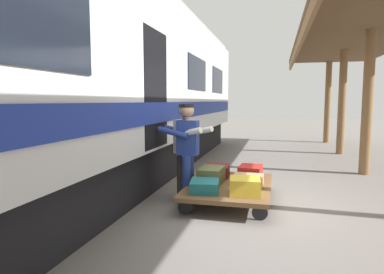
# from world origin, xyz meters

# --- Properties ---
(ground_plane) EXTENTS (60.00, 60.00, 0.00)m
(ground_plane) POSITION_xyz_m (0.00, 0.00, 0.00)
(ground_plane) COLOR slate
(train_car) EXTENTS (3.02, 17.76, 4.00)m
(train_car) POSITION_xyz_m (3.22, -0.00, 2.06)
(train_car) COLOR silver
(train_car) RESTS_ON ground_plane
(luggage_cart) EXTENTS (1.42, 2.11, 0.30)m
(luggage_cart) POSITION_xyz_m (0.47, -0.25, 0.26)
(luggage_cart) COLOR brown
(luggage_cart) RESTS_ON ground_plane
(suitcase_teal_softside) EXTENTS (0.52, 0.60, 0.18)m
(suitcase_teal_softside) POSITION_xyz_m (0.79, 0.33, 0.39)
(suitcase_teal_softside) COLOR #1E666B
(suitcase_teal_softside) RESTS_ON luggage_cart
(suitcase_maroon_trunk) EXTENTS (0.48, 0.57, 0.22)m
(suitcase_maroon_trunk) POSITION_xyz_m (0.79, -0.83, 0.41)
(suitcase_maroon_trunk) COLOR maroon
(suitcase_maroon_trunk) RESTS_ON luggage_cart
(suitcase_red_plastic) EXTENTS (0.45, 0.55, 0.23)m
(suitcase_red_plastic) POSITION_xyz_m (0.15, -0.83, 0.42)
(suitcase_red_plastic) COLOR #AD231E
(suitcase_red_plastic) RESTS_ON luggage_cart
(suitcase_yellow_case) EXTENTS (0.51, 0.52, 0.25)m
(suitcase_yellow_case) POSITION_xyz_m (0.15, 0.33, 0.43)
(suitcase_yellow_case) COLOR gold
(suitcase_yellow_case) RESTS_ON luggage_cart
(suitcase_olive_duffel) EXTENTS (0.43, 0.60, 0.28)m
(suitcase_olive_duffel) POSITION_xyz_m (0.79, -0.25, 0.44)
(suitcase_olive_duffel) COLOR brown
(suitcase_olive_duffel) RESTS_ON luggage_cart
(suitcase_tan_vintage) EXTENTS (0.52, 0.49, 0.18)m
(suitcase_tan_vintage) POSITION_xyz_m (0.15, -0.25, 0.39)
(suitcase_tan_vintage) COLOR tan
(suitcase_tan_vintage) RESTS_ON luggage_cart
(porter_in_overalls) EXTENTS (0.67, 0.43, 1.70)m
(porter_in_overalls) POSITION_xyz_m (1.20, -0.10, 0.93)
(porter_in_overalls) COLOR navy
(porter_in_overalls) RESTS_ON ground_plane
(porter_by_door) EXTENTS (0.74, 0.60, 1.70)m
(porter_by_door) POSITION_xyz_m (1.26, -0.24, 0.93)
(porter_by_door) COLOR #332D28
(porter_by_door) RESTS_ON ground_plane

